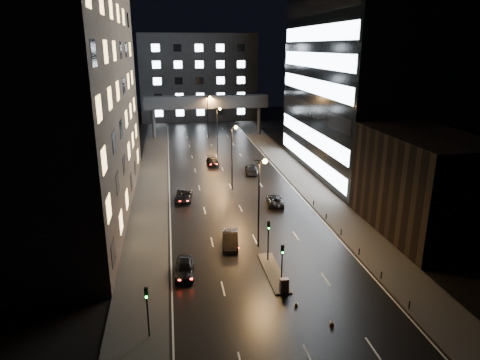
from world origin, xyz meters
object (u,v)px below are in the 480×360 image
Objects in this scene: car_away_c at (183,196)px; car_away_d at (213,161)px; car_away_b at (230,239)px; car_toward_a at (275,200)px; car_away_a at (184,268)px; car_toward_b at (252,169)px; utility_cabinet at (284,285)px.

car_away_d is (6.20, 18.78, 0.00)m from car_away_c.
car_away_b is 0.98× the size of car_away_c.
car_toward_a is at bearing 62.99° from car_away_b.
car_away_b is (5.33, 5.58, 0.04)m from car_away_a.
car_toward_a is (6.56, -22.45, -0.04)m from car_away_d.
car_away_b reaches higher than car_away_a.
car_away_a is 0.85× the size of car_toward_b.
car_away_b is at bearing -66.29° from car_away_c.
car_away_a is 22.14m from car_toward_a.
car_toward_b is at bearing 79.38° from utility_cabinet.
car_away_a is at bearing 60.48° from car_toward_a.
utility_cabinet is at bearing 86.12° from car_toward_a.
car_away_d is at bearing 88.30° from utility_cabinet.
car_away_c reaches higher than car_toward_a.
car_away_b is 14.49m from car_toward_a.
car_toward_a is at bearing -8.78° from car_away_c.
car_toward_b is at bearing -80.92° from car_toward_a.
car_away_d is at bearing -38.92° from car_toward_b.
car_toward_b reaches higher than car_away_d.
car_away_a is at bearing 147.36° from utility_cabinet.
utility_cabinet is (3.46, -10.36, 0.01)m from car_away_b.
car_toward_b is at bearing 72.26° from car_away_a.
utility_cabinet is at bearing 90.86° from car_toward_b.
car_toward_b is at bearing 81.50° from car_away_b.
car_away_b is at bearing 81.70° from car_toward_b.
car_away_b is 0.92× the size of car_toward_b.
car_away_b is at bearing 63.77° from car_toward_a.
car_away_a is 21.25m from car_away_c.
car_away_d is at bearing 94.55° from car_away_b.
car_away_a is 0.92× the size of car_away_b.
car_away_d is 9.04m from car_toward_b.
car_away_b is 28.98m from car_toward_b.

